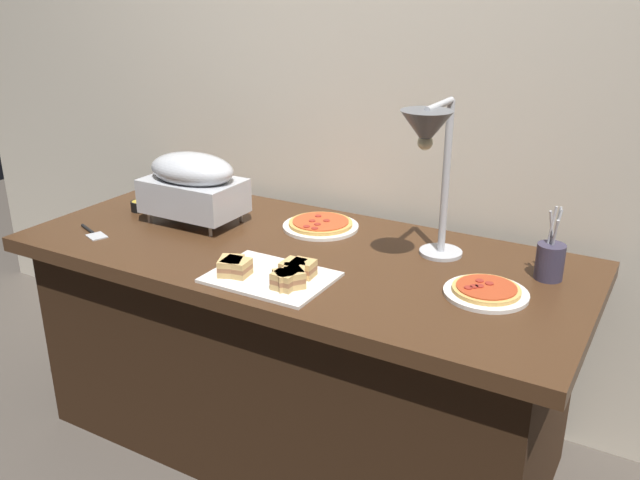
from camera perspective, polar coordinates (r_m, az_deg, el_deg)
ground_plane at (r=2.63m, az=-1.74°, el=-16.28°), size 8.00×8.00×0.00m
back_wall at (r=2.56m, az=3.94°, el=12.10°), size 4.40×0.04×2.40m
buffet_table at (r=2.42m, az=-1.84°, el=-9.03°), size 1.90×0.84×0.76m
chafing_dish at (r=2.50m, az=-10.67°, el=4.70°), size 0.36×0.23×0.26m
heat_lamp at (r=1.98m, az=9.24°, el=7.94°), size 0.15×0.34×0.51m
pizza_plate_front at (r=2.44m, az=0.05°, el=1.28°), size 0.27×0.27×0.03m
pizza_plate_center at (r=1.98m, az=13.82°, el=-4.22°), size 0.24×0.24×0.03m
sandwich_platter at (r=2.01m, az=-4.05°, el=-2.87°), size 0.36×0.27×0.06m
sauce_cup_near at (r=2.71m, az=-14.97°, el=2.82°), size 0.07×0.07×0.04m
utensil_holder at (r=2.13m, az=18.82°, el=-1.62°), size 0.08×0.08×0.23m
serving_spatula at (r=2.52m, az=-18.64°, el=0.59°), size 0.17×0.09×0.01m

